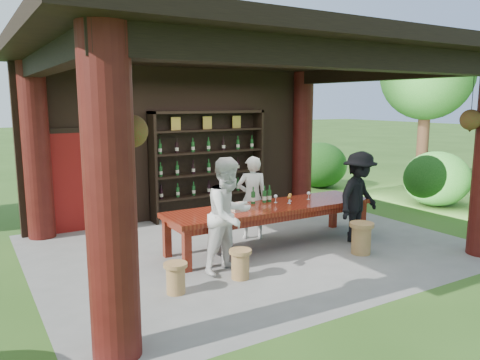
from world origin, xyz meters
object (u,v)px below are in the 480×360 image
tasting_table (271,212)px  guest_man (359,197)px  guest_woman (229,215)px  napkin_basket (239,207)px  wine_shelf (209,164)px  stool_near_left (240,263)px  stool_near_right (361,237)px  stool_far_left (176,277)px  host (252,198)px

tasting_table → guest_man: 1.66m
tasting_table → guest_woman: 1.47m
tasting_table → napkin_basket: napkin_basket is taller
guest_man → wine_shelf: bearing=98.4°
stool_near_left → guest_man: guest_man is taller
guest_man → napkin_basket: bearing=151.4°
wine_shelf → stool_near_right: (0.97, -3.78, -0.90)m
stool_far_left → stool_near_left: bearing=0.5°
tasting_table → stool_near_left: tasting_table is taller
stool_near_right → guest_man: (0.45, 0.53, 0.56)m
guest_woman → napkin_basket: guest_woman is taller
stool_near_right → napkin_basket: bearing=149.3°
stool_far_left → wine_shelf: bearing=56.9°
stool_near_right → tasting_table: bearing=133.3°
wine_shelf → guest_woman: 3.63m
stool_near_left → stool_near_right: (2.36, -0.08, 0.05)m
stool_near_left → stool_near_right: bearing=-2.0°
guest_woman → guest_man: 2.80m
tasting_table → guest_woman: bearing=-150.7°
wine_shelf → tasting_table: bearing=-92.3°
stool_far_left → guest_woman: bearing=19.0°
guest_man → napkin_basket: guest_man is taller
guest_woman → stool_near_left: bearing=-108.2°
guest_woman → host: bearing=30.5°
stool_near_right → host: 2.12m
wine_shelf → host: (-0.13, -2.03, -0.41)m
wine_shelf → guest_woman: bearing=-112.3°
tasting_table → napkin_basket: 0.74m
host → guest_woman: guest_woman is taller
stool_near_left → stool_far_left: 1.03m
tasting_table → host: bearing=92.1°
host → stool_far_left: bearing=58.5°
stool_near_right → guest_woman: size_ratio=0.31×
guest_woman → napkin_basket: (0.55, 0.63, -0.06)m
stool_near_left → host: host is taller
stool_near_left → tasting_table: bearing=39.7°
stool_near_left → napkin_basket: bearing=60.1°
napkin_basket → wine_shelf: bearing=73.2°
wine_shelf → stool_near_left: bearing=-110.6°
guest_woman → guest_man: bearing=-13.9°
wine_shelf → tasting_table: (-0.11, -2.64, -0.55)m
wine_shelf → stool_far_left: bearing=-123.1°
wine_shelf → tasting_table: size_ratio=0.69×
tasting_table → guest_man: size_ratio=2.31×
stool_far_left → guest_woman: size_ratio=0.24×
napkin_basket → stool_near_left: bearing=-119.9°
host → tasting_table: bearing=114.4°
stool_near_right → host: size_ratio=0.35×
host → napkin_basket: size_ratio=6.05×
stool_near_right → stool_far_left: size_ratio=1.27×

